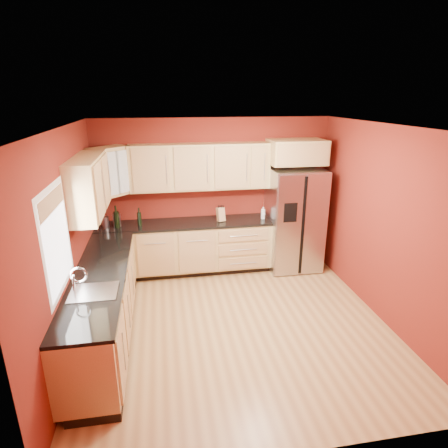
{
  "coord_description": "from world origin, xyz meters",
  "views": [
    {
      "loc": [
        -0.91,
        -4.27,
        2.94
      ],
      "look_at": [
        -0.02,
        0.9,
        1.13
      ],
      "focal_mm": 30.0,
      "sensor_mm": 36.0,
      "label": 1
    }
  ],
  "objects_px": {
    "canister_left": "(105,222)",
    "soap_dispenser": "(263,213)",
    "wine_bottle_a": "(116,217)",
    "refrigerator": "(294,219)",
    "knife_block": "(221,214)"
  },
  "relations": [
    {
      "from": "refrigerator",
      "to": "soap_dispenser",
      "type": "height_order",
      "value": "refrigerator"
    },
    {
      "from": "wine_bottle_a",
      "to": "knife_block",
      "type": "relative_size",
      "value": 1.58
    },
    {
      "from": "canister_left",
      "to": "knife_block",
      "type": "relative_size",
      "value": 0.79
    },
    {
      "from": "wine_bottle_a",
      "to": "knife_block",
      "type": "height_order",
      "value": "wine_bottle_a"
    },
    {
      "from": "refrigerator",
      "to": "canister_left",
      "type": "distance_m",
      "value": 3.17
    },
    {
      "from": "canister_left",
      "to": "knife_block",
      "type": "height_order",
      "value": "knife_block"
    },
    {
      "from": "refrigerator",
      "to": "wine_bottle_a",
      "type": "height_order",
      "value": "refrigerator"
    },
    {
      "from": "canister_left",
      "to": "soap_dispenser",
      "type": "height_order",
      "value": "soap_dispenser"
    },
    {
      "from": "refrigerator",
      "to": "canister_left",
      "type": "xyz_separation_m",
      "value": [
        -3.17,
        0.02,
        0.12
      ]
    },
    {
      "from": "soap_dispenser",
      "to": "canister_left",
      "type": "bearing_deg",
      "value": -179.45
    },
    {
      "from": "wine_bottle_a",
      "to": "knife_block",
      "type": "distance_m",
      "value": 1.7
    },
    {
      "from": "knife_block",
      "to": "soap_dispenser",
      "type": "height_order",
      "value": "knife_block"
    },
    {
      "from": "wine_bottle_a",
      "to": "soap_dispenser",
      "type": "xyz_separation_m",
      "value": [
        2.44,
        0.06,
        -0.08
      ]
    },
    {
      "from": "canister_left",
      "to": "wine_bottle_a",
      "type": "height_order",
      "value": "wine_bottle_a"
    },
    {
      "from": "canister_left",
      "to": "soap_dispenser",
      "type": "xyz_separation_m",
      "value": [
        2.62,
        0.03,
        0.01
      ]
    }
  ]
}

